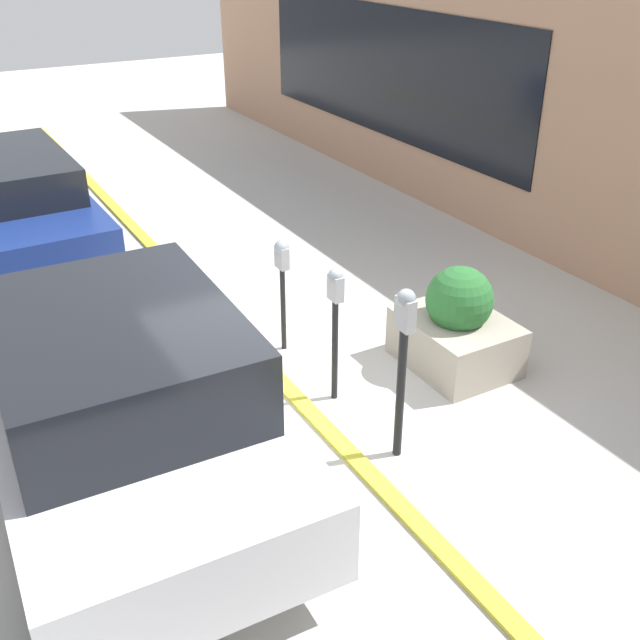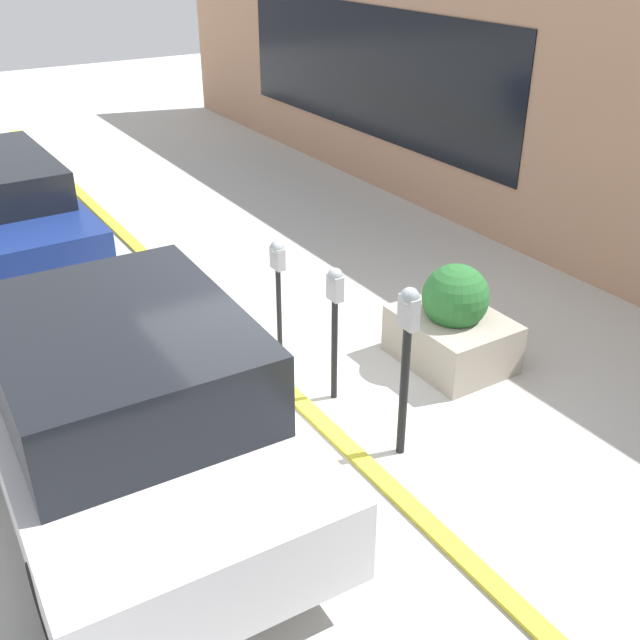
# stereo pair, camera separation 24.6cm
# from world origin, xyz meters

# --- Properties ---
(ground_plane) EXTENTS (40.00, 40.00, 0.00)m
(ground_plane) POSITION_xyz_m (0.00, 0.00, 0.00)
(ground_plane) COLOR beige
(curb_strip) EXTENTS (24.50, 0.16, 0.04)m
(curb_strip) POSITION_xyz_m (0.00, 0.08, 0.02)
(curb_strip) COLOR gold
(curb_strip) RESTS_ON ground_plane
(parking_meter_nearest) EXTENTS (0.18, 0.16, 1.59)m
(parking_meter_nearest) POSITION_xyz_m (-1.00, -0.29, 1.07)
(parking_meter_nearest) COLOR black
(parking_meter_nearest) RESTS_ON ground_plane
(parking_meter_second) EXTENTS (0.17, 0.14, 1.37)m
(parking_meter_second) POSITION_xyz_m (0.02, -0.26, 0.97)
(parking_meter_second) COLOR black
(parking_meter_second) RESTS_ON ground_plane
(parking_meter_middle) EXTENTS (0.17, 0.15, 1.26)m
(parking_meter_middle) POSITION_xyz_m (1.10, -0.26, 0.93)
(parking_meter_middle) COLOR black
(parking_meter_middle) RESTS_ON ground_plane
(planter_box) EXTENTS (1.17, 0.93, 1.09)m
(planter_box) POSITION_xyz_m (-0.07, -1.65, 0.44)
(planter_box) COLOR #A39989
(planter_box) RESTS_ON ground_plane
(parked_car_middle) EXTENTS (4.23, 2.05, 1.62)m
(parked_car_middle) POSITION_xyz_m (-0.23, 1.83, 0.84)
(parked_car_middle) COLOR silver
(parked_car_middle) RESTS_ON ground_plane
(parked_car_rear) EXTENTS (4.61, 1.80, 1.44)m
(parked_car_rear) POSITION_xyz_m (5.16, 1.75, 0.77)
(parked_car_rear) COLOR navy
(parked_car_rear) RESTS_ON ground_plane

